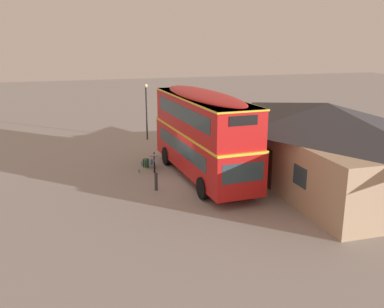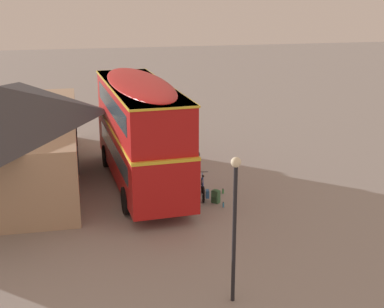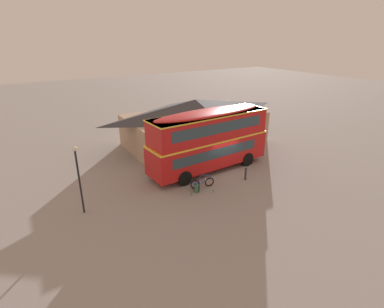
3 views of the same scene
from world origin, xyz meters
name	(u,v)px [view 3 (image 3 of 3)]	position (x,y,z in m)	size (l,w,h in m)	color
ground_plane	(221,171)	(0.00, 0.00, 0.00)	(120.00, 120.00, 0.00)	gray
double_decker_bus	(209,138)	(-0.68, 0.79, 2.64)	(10.02, 3.05, 4.79)	black
touring_bicycle	(202,183)	(-2.86, -1.52, 0.37)	(1.74, 0.53, 1.03)	black
backpack_on_ground	(197,188)	(-3.47, -1.89, 0.30)	(0.39, 0.38, 0.58)	#386642
water_bottle_blue_sports	(191,194)	(-4.02, -2.06, 0.11)	(0.07, 0.07, 0.23)	#338CBF
water_bottle_green_metal	(213,191)	(-2.54, -2.47, 0.10)	(0.08, 0.08, 0.22)	green
pub_building	(195,121)	(1.81, 6.81, 2.19)	(13.59, 7.18, 4.29)	tan
street_lamp	(78,172)	(-10.62, -0.41, 2.65)	(0.28, 0.28, 4.24)	black
kerb_bollard	(246,173)	(0.61, -2.14, 0.50)	(0.16, 0.16, 0.97)	#333338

